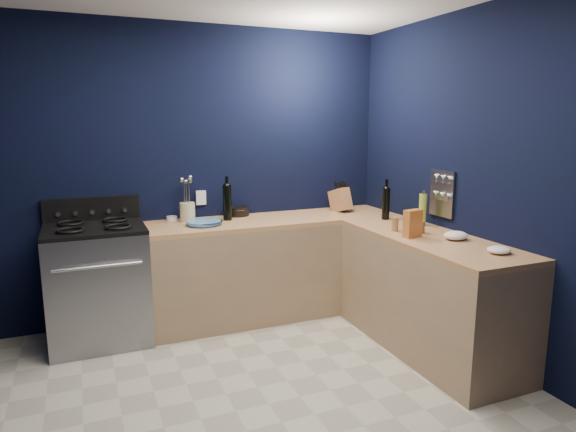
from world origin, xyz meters
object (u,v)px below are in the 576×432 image
plate_stack (204,223)px  crouton_bag (413,224)px  gas_range (98,286)px  utensil_crock (187,212)px  knife_block (340,200)px

plate_stack → crouton_bag: bearing=-38.0°
gas_range → utensil_crock: size_ratio=5.57×
utensil_crock → gas_range: bearing=-167.0°
utensil_crock → plate_stack: bearing=-66.9°
knife_block → crouton_bag: size_ratio=1.02×
gas_range → knife_block: bearing=2.4°
plate_stack → crouton_bag: (1.35, -1.06, 0.09)m
plate_stack → utensil_crock: utensil_crock is taller
gas_range → knife_block: 2.31m
plate_stack → utensil_crock: (-0.09, 0.21, 0.06)m
knife_block → gas_range: bearing=169.8°
gas_range → utensil_crock: utensil_crock is taller
gas_range → knife_block: knife_block is taller
gas_range → plate_stack: bearing=-2.4°
gas_range → crouton_bag: crouton_bag is taller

